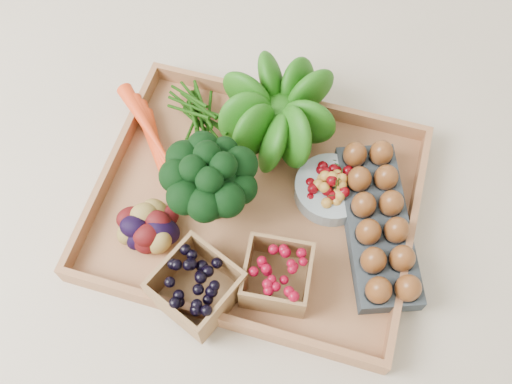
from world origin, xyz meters
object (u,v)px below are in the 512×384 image
(tray, at_px, (256,205))
(cherry_bowl, at_px, (331,190))
(egg_carton, at_px, (377,225))
(broccoli, at_px, (212,192))

(tray, bearing_deg, cherry_bowl, 24.51)
(egg_carton, bearing_deg, cherry_bowl, 133.46)
(broccoli, height_order, egg_carton, broccoli)
(cherry_bowl, xyz_separation_m, egg_carton, (0.09, -0.04, 0.00))
(egg_carton, bearing_deg, broccoli, 167.85)
(tray, relative_size, egg_carton, 1.85)
(tray, height_order, cherry_bowl, cherry_bowl)
(tray, xyz_separation_m, cherry_bowl, (0.12, 0.06, 0.02))
(cherry_bowl, distance_m, egg_carton, 0.10)
(broccoli, bearing_deg, tray, 22.93)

